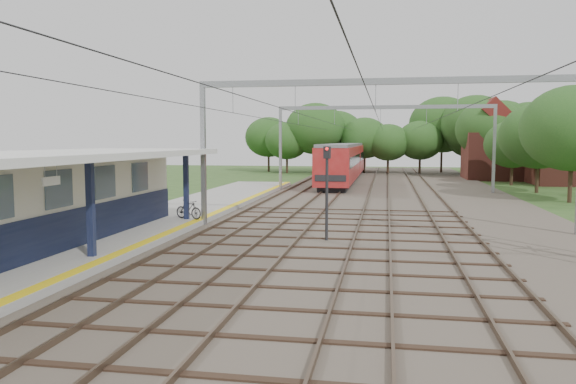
{
  "coord_description": "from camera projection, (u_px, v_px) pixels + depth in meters",
  "views": [
    {
      "loc": [
        3.74,
        -11.02,
        4.19
      ],
      "look_at": [
        -1.14,
        16.72,
        1.6
      ],
      "focal_mm": 35.0,
      "sensor_mm": 36.0,
      "label": 1
    }
  ],
  "objects": [
    {
      "name": "signal_post",
      "position": [
        327.0,
        184.0,
        22.85
      ],
      "size": [
        0.3,
        0.28,
        3.95
      ],
      "rotation": [
        0.0,
        0.0,
        -0.27
      ],
      "color": "black",
      "rests_on": "ground"
    },
    {
      "name": "bicycle",
      "position": [
        189.0,
        209.0,
        27.47
      ],
      "size": [
        1.63,
        0.99,
        0.95
      ],
      "primitive_type": "imported",
      "rotation": [
        0.0,
        0.0,
        1.2
      ],
      "color": "black",
      "rests_on": "platform"
    },
    {
      "name": "ballast_bed",
      "position": [
        390.0,
        198.0,
        40.56
      ],
      "size": [
        18.0,
        90.0,
        0.1
      ],
      "primitive_type": "cube",
      "color": "#473D33",
      "rests_on": "ground"
    },
    {
      "name": "station_building",
      "position": [
        28.0,
        201.0,
        20.04
      ],
      "size": [
        3.41,
        18.0,
        3.4
      ],
      "color": "beige",
      "rests_on": "platform"
    },
    {
      "name": "house_near",
      "position": [
        572.0,
        153.0,
        53.05
      ],
      "size": [
        7.0,
        6.12,
        7.89
      ],
      "color": "brown",
      "rests_on": "ground"
    },
    {
      "name": "platform",
      "position": [
        148.0,
        225.0,
        26.84
      ],
      "size": [
        5.0,
        52.0,
        0.35
      ],
      "primitive_type": "cube",
      "color": "gray",
      "rests_on": "ground"
    },
    {
      "name": "yellow_stripe",
      "position": [
        192.0,
        222.0,
        26.44
      ],
      "size": [
        0.45,
        52.0,
        0.01
      ],
      "primitive_type": "cube",
      "color": "yellow",
      "rests_on": "platform"
    },
    {
      "name": "catenary_system",
      "position": [
        382.0,
        120.0,
        35.54
      ],
      "size": [
        17.22,
        88.0,
        7.0
      ],
      "color": "gray",
      "rests_on": "ground"
    },
    {
      "name": "canopy",
      "position": [
        37.0,
        157.0,
        18.73
      ],
      "size": [
        6.4,
        20.0,
        3.44
      ],
      "color": "#121939",
      "rests_on": "platform"
    },
    {
      "name": "ground",
      "position": [
        204.0,
        340.0,
        11.84
      ],
      "size": [
        160.0,
        160.0,
        0.0
      ],
      "primitive_type": "plane",
      "color": "#2D4C1E",
      "rests_on": "ground"
    },
    {
      "name": "train",
      "position": [
        347.0,
        160.0,
        60.52
      ],
      "size": [
        2.87,
        35.77,
        3.78
      ],
      "color": "black",
      "rests_on": "ballast_bed"
    },
    {
      "name": "tree_band",
      "position": [
        388.0,
        134.0,
        66.74
      ],
      "size": [
        31.72,
        30.88,
        8.82
      ],
      "color": "#382619",
      "rests_on": "ground"
    },
    {
      "name": "rail_tracks",
      "position": [
        355.0,
        196.0,
        40.98
      ],
      "size": [
        11.8,
        88.0,
        0.15
      ],
      "color": "brown",
      "rests_on": "ballast_bed"
    },
    {
      "name": "house_far",
      "position": [
        503.0,
        149.0,
        59.78
      ],
      "size": [
        8.0,
        6.12,
        8.66
      ],
      "color": "brown",
      "rests_on": "ground"
    }
  ]
}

